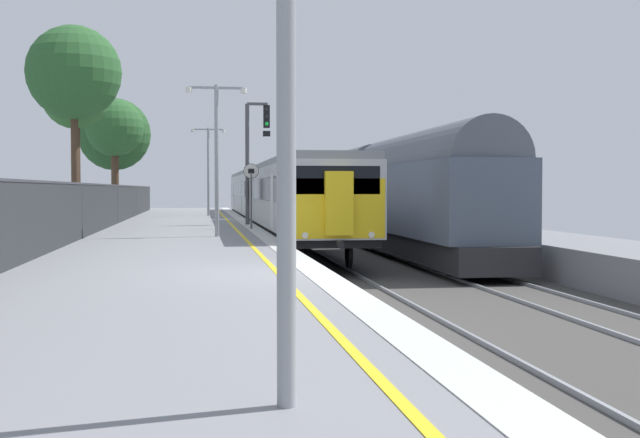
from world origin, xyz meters
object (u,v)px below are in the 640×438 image
(background_tree_left, at_px, (74,99))
(background_tree_back, at_px, (73,76))
(commuter_train_at_platform, at_px, (273,195))
(platform_lamp_mid, at_px, (217,146))
(background_tree_right, at_px, (114,137))
(signal_gantry, at_px, (253,149))
(speed_limit_sign, at_px, (251,187))
(platform_lamp_far, at_px, (208,163))
(freight_train_adjacent_track, at_px, (348,191))
(background_tree_centre, at_px, (115,130))

(background_tree_left, distance_m, background_tree_back, 4.21)
(commuter_train_at_platform, xyz_separation_m, platform_lamp_mid, (-3.29, -15.90, 1.73))
(background_tree_right, bearing_deg, commuter_train_at_platform, -49.51)
(signal_gantry, xyz_separation_m, background_tree_left, (-7.79, 1.14, 2.20))
(commuter_train_at_platform, distance_m, signal_gantry, 7.36)
(background_tree_right, bearing_deg, speed_limit_sign, -71.45)
(commuter_train_at_platform, xyz_separation_m, platform_lamp_far, (-3.29, 5.97, 1.82))
(platform_lamp_mid, height_order, background_tree_right, background_tree_right)
(speed_limit_sign, bearing_deg, platform_lamp_mid, -106.70)
(commuter_train_at_platform, relative_size, platform_lamp_far, 8.03)
(commuter_train_at_platform, xyz_separation_m, background_tree_right, (-9.17, 10.74, 3.64))
(platform_lamp_mid, height_order, platform_lamp_far, platform_lamp_far)
(background_tree_left, bearing_deg, freight_train_adjacent_track, 23.62)
(signal_gantry, xyz_separation_m, platform_lamp_far, (-1.80, 12.87, -0.25))
(background_tree_left, bearing_deg, commuter_train_at_platform, 31.83)
(speed_limit_sign, height_order, background_tree_centre, background_tree_centre)
(signal_gantry, distance_m, background_tree_left, 8.18)
(background_tree_right, bearing_deg, platform_lamp_far, -39.05)
(signal_gantry, relative_size, speed_limit_sign, 2.09)
(speed_limit_sign, xyz_separation_m, background_tree_right, (-7.32, 21.83, 3.27))
(commuter_train_at_platform, distance_m, platform_lamp_far, 7.06)
(speed_limit_sign, height_order, background_tree_left, background_tree_left)
(background_tree_centre, bearing_deg, background_tree_right, 96.30)
(speed_limit_sign, bearing_deg, background_tree_left, 144.33)
(platform_lamp_far, height_order, background_tree_left, background_tree_left)
(background_tree_centre, xyz_separation_m, background_tree_back, (-0.24, -14.22, 1.12))
(background_tree_right, bearing_deg, signal_gantry, -66.47)
(platform_lamp_mid, relative_size, background_tree_left, 0.70)
(commuter_train_at_platform, bearing_deg, platform_lamp_far, 118.85)
(signal_gantry, height_order, speed_limit_sign, signal_gantry)
(signal_gantry, relative_size, background_tree_right, 0.73)
(background_tree_left, bearing_deg, speed_limit_sign, -35.67)
(speed_limit_sign, xyz_separation_m, platform_lamp_far, (-1.44, 17.06, 1.45))
(background_tree_centre, bearing_deg, freight_train_adjacent_track, -18.90)
(signal_gantry, distance_m, platform_lamp_mid, 9.19)
(commuter_train_at_platform, xyz_separation_m, speed_limit_sign, (-1.85, -11.09, 0.38))
(freight_train_adjacent_track, bearing_deg, background_tree_right, 140.94)
(commuter_train_at_platform, bearing_deg, platform_lamp_mid, -101.68)
(freight_train_adjacent_track, height_order, background_tree_right, background_tree_right)
(background_tree_centre, relative_size, background_tree_right, 0.90)
(freight_train_adjacent_track, height_order, signal_gantry, signal_gantry)
(speed_limit_sign, bearing_deg, background_tree_right, 108.55)
(speed_limit_sign, relative_size, background_tree_left, 0.36)
(platform_lamp_far, bearing_deg, freight_train_adjacent_track, -39.07)
(commuter_train_at_platform, bearing_deg, background_tree_right, 130.49)
(commuter_train_at_platform, relative_size, background_tree_centre, 6.29)
(platform_lamp_far, relative_size, background_tree_left, 0.73)
(platform_lamp_mid, distance_m, background_tree_left, 12.05)
(signal_gantry, bearing_deg, freight_train_adjacent_track, 51.70)
(platform_lamp_far, relative_size, background_tree_centre, 0.78)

